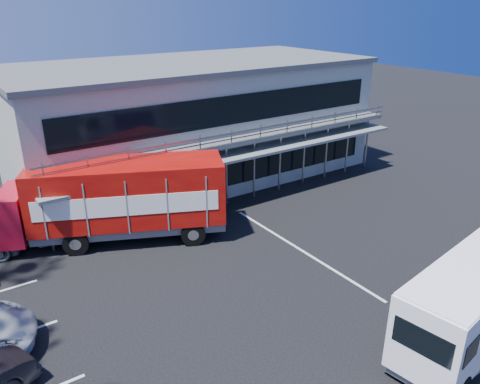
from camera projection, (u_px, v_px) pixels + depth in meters
ground at (312, 295)px, 18.44m from camera, size 120.00×120.00×0.00m
building at (192, 120)px, 30.02m from camera, size 22.40×12.00×7.30m
red_truck at (112, 199)px, 21.90m from camera, size 11.56×7.15×3.87m
white_van at (467, 307)px, 15.04m from camera, size 6.50×3.06×3.05m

